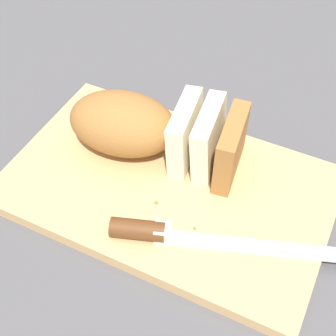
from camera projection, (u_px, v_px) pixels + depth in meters
The scene contains 6 objects.
ground_plane at pixel (168, 192), 0.66m from camera, with size 3.00×3.00×0.00m, color #4C4C51.
cutting_board at pixel (168, 188), 0.65m from camera, with size 0.43×0.26×0.02m, color tan.
bread_loaf at pixel (149, 128), 0.65m from camera, with size 0.25×0.13×0.09m.
bread_knife at pixel (167, 233), 0.58m from camera, with size 0.30×0.11×0.02m.
crumb_near_knife at pixel (159, 203), 0.62m from camera, with size 0.01×0.01×0.01m, color #A8753D.
crumb_near_loaf at pixel (195, 228), 0.59m from camera, with size 0.00×0.00×0.00m, color #A8753D.
Camera 1 is at (0.17, -0.38, 0.51)m, focal length 51.59 mm.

